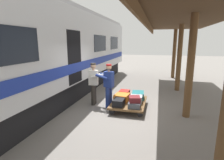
% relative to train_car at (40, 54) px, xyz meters
% --- Properties ---
extents(ground_plane, '(60.00, 60.00, 0.00)m').
position_rel_train_car_xyz_m(ground_plane, '(-3.30, -0.00, -2.06)').
color(ground_plane, slate).
extents(platform_canopy, '(3.20, 15.11, 3.56)m').
position_rel_train_car_xyz_m(platform_canopy, '(-5.54, -0.00, 1.22)').
color(platform_canopy, brown).
rests_on(platform_canopy, ground_plane).
extents(train_car, '(3.02, 17.78, 4.00)m').
position_rel_train_car_xyz_m(train_car, '(0.00, 0.00, 0.00)').
color(train_car, '#B7BABF').
rests_on(train_car, ground_plane).
extents(luggage_cart, '(1.25, 1.81, 0.28)m').
position_rel_train_car_xyz_m(luggage_cart, '(-3.57, -0.28, -1.83)').
color(luggage_cart, brown).
rests_on(luggage_cart, ground_plane).
extents(suitcase_black_hardshell, '(0.39, 0.64, 0.24)m').
position_rel_train_car_xyz_m(suitcase_black_hardshell, '(-3.29, 0.22, -1.66)').
color(suitcase_black_hardshell, black).
rests_on(suitcase_black_hardshell, luggage_cart).
extents(suitcase_gray_aluminum, '(0.47, 0.55, 0.26)m').
position_rel_train_car_xyz_m(suitcase_gray_aluminum, '(-3.85, -0.28, -1.66)').
color(suitcase_gray_aluminum, '#9EA0A5').
rests_on(suitcase_gray_aluminum, luggage_cart).
extents(suitcase_orange_carryall, '(0.58, 0.66, 0.27)m').
position_rel_train_car_xyz_m(suitcase_orange_carryall, '(-3.29, -0.28, -1.65)').
color(suitcase_orange_carryall, '#CC6B23').
rests_on(suitcase_orange_carryall, luggage_cart).
extents(suitcase_slate_roller, '(0.43, 0.64, 0.18)m').
position_rel_train_car_xyz_m(suitcase_slate_roller, '(-3.85, 0.22, -1.69)').
color(suitcase_slate_roller, '#4C515B').
rests_on(suitcase_slate_roller, luggage_cart).
extents(suitcase_red_plastic, '(0.41, 0.46, 0.29)m').
position_rel_train_car_xyz_m(suitcase_red_plastic, '(-3.29, -0.78, -1.64)').
color(suitcase_red_plastic, '#AD231E').
rests_on(suitcase_red_plastic, luggage_cart).
extents(suitcase_teal_softside, '(0.52, 0.66, 0.26)m').
position_rel_train_car_xyz_m(suitcase_teal_softside, '(-3.85, -0.78, -1.65)').
color(suitcase_teal_softside, '#1E666B').
rests_on(suitcase_teal_softside, luggage_cart).
extents(suitcase_maroon_trunk, '(0.46, 0.49, 0.19)m').
position_rel_train_car_xyz_m(suitcase_maroon_trunk, '(-3.84, 0.23, -1.51)').
color(suitcase_maroon_trunk, maroon).
rests_on(suitcase_maroon_trunk, suitcase_slate_roller).
extents(porter_in_overalls, '(0.72, 0.54, 1.70)m').
position_rel_train_car_xyz_m(porter_in_overalls, '(-2.76, -0.22, -1.14)').
color(porter_in_overalls, navy).
rests_on(porter_in_overalls, ground_plane).
extents(porter_by_door, '(0.70, 0.48, 1.70)m').
position_rel_train_car_xyz_m(porter_by_door, '(-2.11, -0.39, -1.14)').
color(porter_by_door, '#332D28').
rests_on(porter_by_door, ground_plane).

